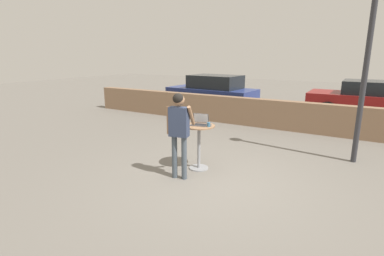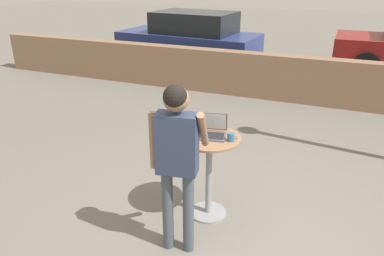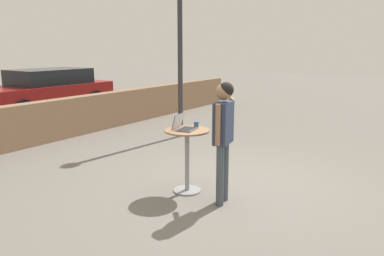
# 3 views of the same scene
# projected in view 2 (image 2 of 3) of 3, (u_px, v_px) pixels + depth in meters

# --- Properties ---
(ground_plane) EXTENTS (50.00, 50.00, 0.00)m
(ground_plane) POSITION_uv_depth(u_px,v_px,m) (243.00, 253.00, 3.79)
(ground_plane) COLOR slate
(pavement_kerb) EXTENTS (16.26, 0.35, 0.98)m
(pavement_kerb) POSITION_uv_depth(u_px,v_px,m) (309.00, 80.00, 7.90)
(pavement_kerb) COLOR #84664C
(pavement_kerb) RESTS_ON ground_plane
(cafe_table) EXTENTS (0.69, 0.69, 0.99)m
(cafe_table) POSITION_uv_depth(u_px,v_px,m) (209.00, 164.00, 4.16)
(cafe_table) COLOR gray
(cafe_table) RESTS_ON ground_plane
(laptop) EXTENTS (0.40, 0.36, 0.24)m
(laptop) POSITION_uv_depth(u_px,v_px,m) (210.00, 131.00, 4.06)
(laptop) COLOR #515156
(laptop) RESTS_ON cafe_table
(coffee_mug) EXTENTS (0.11, 0.07, 0.09)m
(coffee_mug) POSITION_uv_depth(u_px,v_px,m) (231.00, 137.00, 3.92)
(coffee_mug) COLOR #336084
(coffee_mug) RESTS_ON cafe_table
(standing_person) EXTENTS (0.53, 0.43, 1.76)m
(standing_person) POSITION_uv_depth(u_px,v_px,m) (177.00, 150.00, 3.43)
(standing_person) COLOR #424C56
(standing_person) RESTS_ON ground_plane
(parked_car_further_down) EXTENTS (3.99, 1.99, 1.60)m
(parked_car_further_down) POSITION_uv_depth(u_px,v_px,m) (190.00, 41.00, 10.49)
(parked_car_further_down) COLOR navy
(parked_car_further_down) RESTS_ON ground_plane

